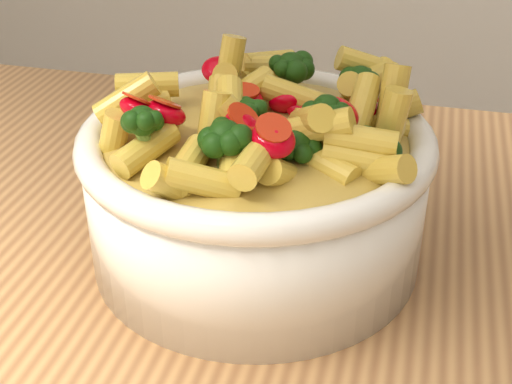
# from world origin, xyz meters

# --- Properties ---
(serving_bowl) EXTENTS (0.26, 0.26, 0.11)m
(serving_bowl) POSITION_xyz_m (-0.11, 0.08, 0.96)
(serving_bowl) COLOR white
(serving_bowl) RESTS_ON table
(pasta_salad) EXTENTS (0.20, 0.20, 0.05)m
(pasta_salad) POSITION_xyz_m (-0.11, 0.08, 1.02)
(pasta_salad) COLOR #E8CA49
(pasta_salad) RESTS_ON serving_bowl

